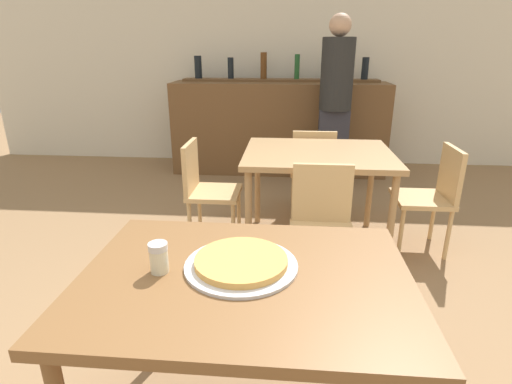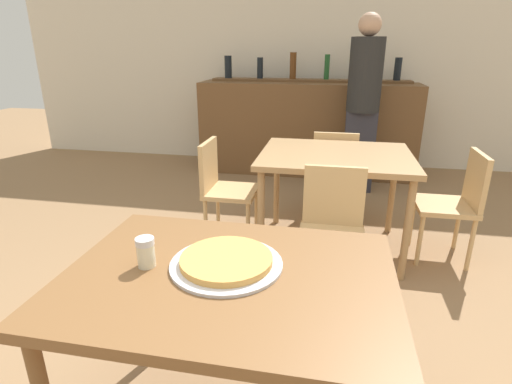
# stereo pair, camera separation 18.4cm
# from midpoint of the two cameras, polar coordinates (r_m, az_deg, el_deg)

# --- Properties ---
(wall_back) EXTENTS (8.00, 0.05, 2.80)m
(wall_back) POSITION_cam_midpoint_polar(r_m,az_deg,el_deg) (5.45, 2.61, 18.92)
(wall_back) COLOR silver
(wall_back) RESTS_ON ground_plane
(dining_table_near) EXTENTS (1.13, 0.83, 0.77)m
(dining_table_near) POSITION_cam_midpoint_polar(r_m,az_deg,el_deg) (1.44, -5.31, -14.54)
(dining_table_near) COLOR brown
(dining_table_near) RESTS_ON ground_plane
(dining_table_far) EXTENTS (1.10, 0.89, 0.77)m
(dining_table_far) POSITION_cam_midpoint_polar(r_m,az_deg,el_deg) (3.03, 7.11, 4.26)
(dining_table_far) COLOR #A87F51
(dining_table_far) RESTS_ON ground_plane
(bar_counter) EXTENTS (2.60, 0.56, 1.10)m
(bar_counter) POSITION_cam_midpoint_polar(r_m,az_deg,el_deg) (5.03, 2.21, 9.11)
(bar_counter) COLOR brown
(bar_counter) RESTS_ON ground_plane
(bar_back_shelf) EXTENTS (2.39, 0.24, 0.34)m
(bar_back_shelf) POSITION_cam_midpoint_polar(r_m,az_deg,el_deg) (5.09, 2.05, 16.28)
(bar_back_shelf) COLOR brown
(bar_back_shelf) RESTS_ON bar_counter
(chair_far_side_front) EXTENTS (0.40, 0.40, 0.82)m
(chair_far_side_front) POSITION_cam_midpoint_polar(r_m,az_deg,el_deg) (2.52, 7.34, -4.24)
(chair_far_side_front) COLOR tan
(chair_far_side_front) RESTS_ON ground_plane
(chair_far_side_back) EXTENTS (0.40, 0.40, 0.82)m
(chair_far_side_back) POSITION_cam_midpoint_polar(r_m,az_deg,el_deg) (3.69, 6.66, 3.68)
(chair_far_side_back) COLOR tan
(chair_far_side_back) RESTS_ON ground_plane
(chair_far_side_left) EXTENTS (0.40, 0.40, 0.82)m
(chair_far_side_left) POSITION_cam_midpoint_polar(r_m,az_deg,el_deg) (3.18, -8.98, 0.91)
(chair_far_side_left) COLOR tan
(chair_far_side_left) RESTS_ON ground_plane
(chair_far_side_right) EXTENTS (0.40, 0.40, 0.82)m
(chair_far_side_right) POSITION_cam_midpoint_polar(r_m,az_deg,el_deg) (3.25, 22.51, -0.01)
(chair_far_side_right) COLOR tan
(chair_far_side_right) RESTS_ON ground_plane
(pizza_tray) EXTENTS (0.40, 0.40, 0.04)m
(pizza_tray) POSITION_cam_midpoint_polar(r_m,az_deg,el_deg) (1.43, -5.89, -10.13)
(pizza_tray) COLOR silver
(pizza_tray) RESTS_ON dining_table_near
(cheese_shaker) EXTENTS (0.07, 0.07, 0.11)m
(cheese_shaker) POSITION_cam_midpoint_polar(r_m,az_deg,el_deg) (1.44, -17.37, -9.00)
(cheese_shaker) COLOR beige
(cheese_shaker) RESTS_ON dining_table_near
(person_standing) EXTENTS (0.34, 0.34, 1.82)m
(person_standing) POSITION_cam_midpoint_polar(r_m,az_deg,el_deg) (4.40, 10.09, 13.11)
(person_standing) COLOR #2D2D38
(person_standing) RESTS_ON ground_plane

